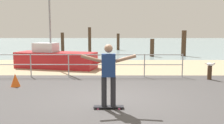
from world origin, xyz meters
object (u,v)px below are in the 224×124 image
at_px(sailboat, 59,59).
at_px(traffic_cone, 15,80).
at_px(skateboard, 109,107).
at_px(bollard_short, 210,73).
at_px(seagull, 210,64).
at_px(skateboarder, 109,72).

xyz_separation_m(sailboat, traffic_cone, (-0.62, -4.53, -0.27)).
relative_size(skateboard, traffic_cone, 1.61).
xyz_separation_m(bollard_short, seagull, (0.01, -0.01, 0.37)).
relative_size(skateboard, seagull, 1.89).
bearing_deg(traffic_cone, sailboat, 82.22).
distance_m(skateboard, skateboarder, 0.95).
xyz_separation_m(skateboard, bollard_short, (4.20, 3.97, 0.23)).
bearing_deg(traffic_cone, skateboard, -36.59).
distance_m(sailboat, skateboarder, 7.71).
bearing_deg(bollard_short, traffic_cone, -169.97).
bearing_deg(seagull, skateboard, -136.81).
bearing_deg(skateboard, bollard_short, 43.36).
distance_m(skateboard, traffic_cone, 4.37).
distance_m(skateboarder, bollard_short, 5.82).
height_order(skateboard, skateboarder, skateboarder).
distance_m(bollard_short, traffic_cone, 7.83).
xyz_separation_m(sailboat, bollard_short, (7.09, -3.17, -0.23)).
xyz_separation_m(seagull, traffic_cone, (-7.72, -1.35, -0.42)).
bearing_deg(sailboat, skateboarder, -67.97).
height_order(bollard_short, seagull, seagull).
distance_m(bollard_short, seagull, 0.37).
bearing_deg(skateboard, traffic_cone, 143.41).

